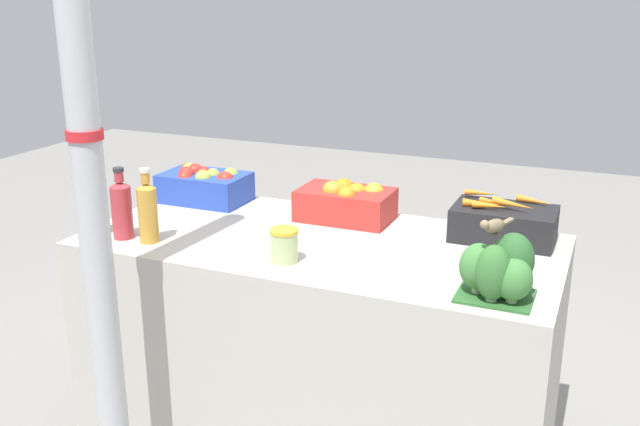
% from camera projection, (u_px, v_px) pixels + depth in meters
% --- Properties ---
extents(market_table, '(1.71, 0.82, 0.84)m').
position_uv_depth(market_table, '(320.00, 343.00, 2.71)').
color(market_table, '#B7B2A8').
rests_on(market_table, ground_plane).
extents(support_pole, '(0.11, 0.11, 2.38)m').
position_uv_depth(support_pole, '(89.00, 174.00, 2.10)').
color(support_pole, '#B7BABF').
rests_on(support_pole, ground_plane).
extents(apple_crate, '(0.36, 0.23, 0.15)m').
position_uv_depth(apple_crate, '(204.00, 184.00, 3.03)').
color(apple_crate, '#2847B7').
rests_on(apple_crate, market_table).
extents(orange_crate, '(0.36, 0.23, 0.16)m').
position_uv_depth(orange_crate, '(346.00, 202.00, 2.79)').
color(orange_crate, red).
rests_on(orange_crate, market_table).
extents(carrot_crate, '(0.36, 0.24, 0.16)m').
position_uv_depth(carrot_crate, '(504.00, 223.00, 2.56)').
color(carrot_crate, black).
rests_on(carrot_crate, market_table).
extents(broccoli_pile, '(0.22, 0.19, 0.20)m').
position_uv_depth(broccoli_pile, '(500.00, 270.00, 2.06)').
color(broccoli_pile, '#2D602D').
rests_on(broccoli_pile, market_table).
extents(juice_bottle_golden, '(0.07, 0.07, 0.27)m').
position_uv_depth(juice_bottle_golden, '(96.00, 206.00, 2.61)').
color(juice_bottle_golden, gold).
rests_on(juice_bottle_golden, market_table).
extents(juice_bottle_ruby, '(0.07, 0.07, 0.26)m').
position_uv_depth(juice_bottle_ruby, '(122.00, 208.00, 2.57)').
color(juice_bottle_ruby, '#B2333D').
rests_on(juice_bottle_ruby, market_table).
extents(juice_bottle_amber, '(0.07, 0.07, 0.27)m').
position_uv_depth(juice_bottle_amber, '(148.00, 211.00, 2.53)').
color(juice_bottle_amber, gold).
rests_on(juice_bottle_amber, market_table).
extents(pickle_jar, '(0.10, 0.10, 0.11)m').
position_uv_depth(pickle_jar, '(284.00, 245.00, 2.36)').
color(pickle_jar, '#B2C684').
rests_on(pickle_jar, market_table).
extents(sparrow_bird, '(0.08, 0.12, 0.05)m').
position_uv_depth(sparrow_bird, '(494.00, 226.00, 2.03)').
color(sparrow_bird, '#4C3D2D').
rests_on(sparrow_bird, broccoli_pile).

